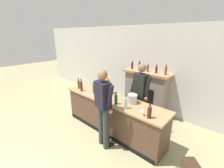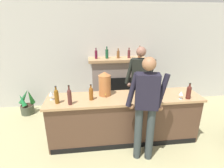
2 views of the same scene
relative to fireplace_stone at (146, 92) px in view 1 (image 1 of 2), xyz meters
The scene contains 16 objects.
wall_back_panel 0.73m from the fireplace_stone, 81.18° to the left, with size 12.00×0.07×2.75m.
bar_counter 1.54m from the fireplace_stone, 93.47° to the right, with size 2.92×0.68×0.94m.
fireplace_stone is the anchor object (origin of this frame).
potted_plant_corner 2.43m from the fireplace_stone, behind, with size 0.43×0.43×0.69m.
person_customer 2.11m from the fireplace_stone, 85.97° to the right, with size 0.65×0.37×1.81m.
person_bartender 1.05m from the fireplace_stone, 69.31° to the right, with size 0.65×0.36×1.79m.
copper_dispenser 1.54m from the fireplace_stone, 108.13° to the right, with size 0.24×0.27×0.47m.
ice_bucket_steel 1.51m from the fireplace_stone, 73.05° to the right, with size 0.23×0.23×0.20m.
wine_bottle_cabernet_heavy 1.76m from the fireplace_stone, 83.81° to the right, with size 0.07×0.07×0.30m.
wine_bottle_riesling_slim 1.84m from the fireplace_stone, 74.48° to the right, with size 0.07×0.07×0.30m.
wine_bottle_burgundy_dark 2.07m from the fireplace_stone, 58.91° to the right, with size 0.08×0.08×0.30m.
wine_bottle_merlot_tall 2.07m from the fireplace_stone, 122.15° to the right, with size 0.07×0.07×0.35m.
wine_bottle_chardonnay_pale 2.14m from the fireplace_stone, 128.52° to the right, with size 0.07×0.07×0.32m.
wine_bottle_port_short 1.77m from the fireplace_stone, 114.49° to the right, with size 0.08×0.08×0.30m.
wine_glass_front_right 2.00m from the fireplace_stone, 62.52° to the right, with size 0.08×0.08×0.15m.
wine_glass_front_left 2.10m from the fireplace_stone, 133.93° to the right, with size 0.08×0.08×0.17m.
Camera 1 is at (2.16, 0.07, 2.47)m, focal length 24.00 mm.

